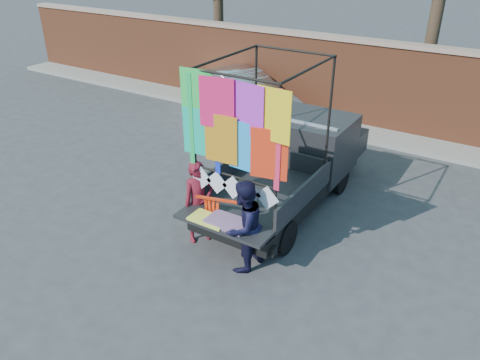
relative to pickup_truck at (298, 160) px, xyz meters
The scene contains 8 objects.
ground 2.23m from the pickup_truck, 85.51° to the right, with size 90.00×90.00×0.00m, color #38383A.
brick_wall 4.96m from the pickup_truck, 88.12° to the left, with size 30.00×0.45×2.61m.
curb 4.31m from the pickup_truck, 87.81° to the left, with size 30.00×1.20×0.12m, color gray.
pickup_truck is the anchor object (origin of this frame).
sedan 5.37m from the pickup_truck, 135.65° to the left, with size 1.53×4.39×1.45m, color silver.
woman 2.71m from the pickup_truck, 106.50° to the right, with size 0.60×0.39×1.65m, color maroon.
man 2.91m from the pickup_truck, 82.47° to the right, with size 0.82×0.64×1.70m, color black.
streamer_bundle 2.77m from the pickup_truck, 96.11° to the right, with size 0.89×0.29×0.63m.
Camera 1 is at (3.74, -6.47, 5.26)m, focal length 35.00 mm.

